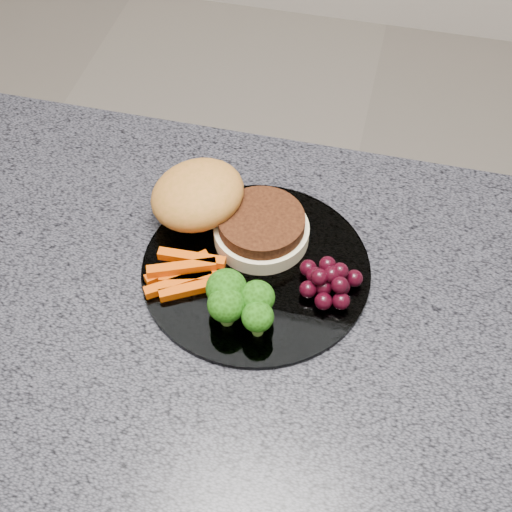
{
  "coord_description": "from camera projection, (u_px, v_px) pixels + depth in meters",
  "views": [
    {
      "loc": [
        0.07,
        -0.41,
        1.54
      ],
      "look_at": [
        -0.04,
        0.08,
        0.93
      ],
      "focal_mm": 50.0,
      "sensor_mm": 36.0,
      "label": 1
    }
  ],
  "objects": [
    {
      "name": "carrot_sticks",
      "position": [
        186.0,
        273.0,
        0.79
      ],
      "size": [
        0.09,
        0.08,
        0.02
      ],
      "rotation": [
        0.0,
        0.0,
        0.13
      ],
      "color": "#D64903",
      "rests_on": "plate"
    },
    {
      "name": "island_cabinet",
      "position": [
        272.0,
        493.0,
        1.13
      ],
      "size": [
        1.2,
        0.6,
        0.86
      ],
      "primitive_type": "cube",
      "color": "brown",
      "rests_on": "ground"
    },
    {
      "name": "countertop",
      "position": [
        279.0,
        342.0,
        0.77
      ],
      "size": [
        1.2,
        0.6,
        0.04
      ],
      "primitive_type": "cube",
      "color": "#46464F",
      "rests_on": "island_cabinet"
    },
    {
      "name": "broccoli",
      "position": [
        238.0,
        300.0,
        0.74
      ],
      "size": [
        0.08,
        0.06,
        0.05
      ],
      "rotation": [
        0.0,
        0.0,
        -0.28
      ],
      "color": "#598731",
      "rests_on": "plate"
    },
    {
      "name": "burger",
      "position": [
        220.0,
        209.0,
        0.83
      ],
      "size": [
        0.21,
        0.14,
        0.06
      ],
      "rotation": [
        0.0,
        0.0,
        -0.16
      ],
      "color": "beige",
      "rests_on": "plate"
    },
    {
      "name": "grape_bunch",
      "position": [
        329.0,
        281.0,
        0.78
      ],
      "size": [
        0.07,
        0.06,
        0.03
      ],
      "rotation": [
        0.0,
        0.0,
        0.04
      ],
      "color": "black",
      "rests_on": "plate"
    },
    {
      "name": "plate",
      "position": [
        256.0,
        269.0,
        0.81
      ],
      "size": [
        0.26,
        0.26,
        0.01
      ],
      "primitive_type": "cylinder",
      "color": "white",
      "rests_on": "countertop"
    }
  ]
}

